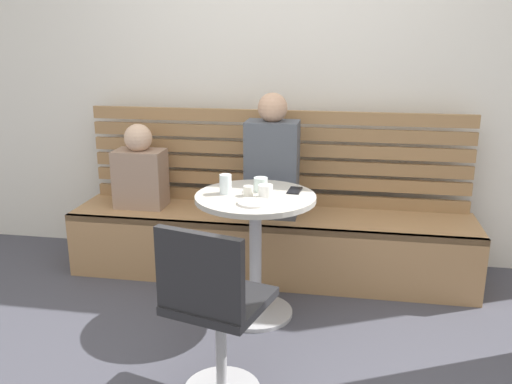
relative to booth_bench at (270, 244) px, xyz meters
The scene contains 14 objects.
ground 1.22m from the booth_bench, 90.00° to the right, with size 8.00×8.00×0.00m, color #42424C.
back_wall 1.31m from the booth_bench, 90.00° to the left, with size 5.20×0.10×2.90m, color silver.
booth_bench is the anchor object (origin of this frame).
booth_backrest 0.61m from the booth_bench, 90.00° to the left, with size 2.65×0.04×0.67m.
cafe_table 0.64m from the booth_bench, 90.34° to the right, with size 0.68×0.68×0.74m.
white_chair 1.40m from the booth_bench, 91.85° to the right, with size 0.49×0.49×0.85m.
person_adult 0.59m from the booth_bench, 42.35° to the right, with size 0.34×0.22×0.81m.
person_child_left 1.03m from the booth_bench, behind, with size 0.34×0.22×0.58m.
cup_ceramic_white 0.81m from the booth_bench, 84.14° to the right, with size 0.08×0.08×0.07m, color white.
cup_espresso_small 0.80m from the booth_bench, 93.70° to the right, with size 0.06×0.06×0.06m, color silver.
cup_water_clear 0.82m from the booth_bench, 106.90° to the right, with size 0.07×0.07×0.11m, color white.
cup_glass_short 0.74m from the booth_bench, 88.13° to the right, with size 0.08×0.08×0.08m, color silver.
plate_small 0.90m from the booth_bench, 88.57° to the right, with size 0.17×0.17×0.01m, color white.
phone_on_table 0.72m from the booth_bench, 65.05° to the right, with size 0.07×0.14×0.01m, color black.
Camera 1 is at (0.50, -2.24, 1.61)m, focal length 38.31 mm.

